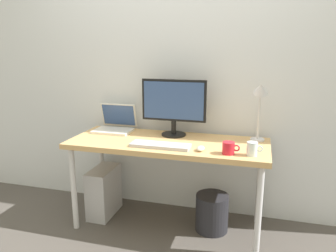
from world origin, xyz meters
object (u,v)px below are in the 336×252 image
Objects in this scene: monitor at (173,104)px; laptop at (115,124)px; desk_lamp at (260,98)px; glass_cup at (252,149)px; wastebasket at (212,213)px; keyboard at (160,145)px; desk at (168,149)px; coffee_mug at (229,148)px; computer_tower at (104,191)px; mouse at (201,148)px.

laptop is at bearing 177.98° from monitor.
glass_cup is at bearing -94.55° from desk_lamp.
monitor reaches higher than wastebasket.
laptop is (-0.53, 0.02, -0.21)m from monitor.
keyboard is 0.72m from wastebasket.
desk is 0.68m from glass_cup.
wastebasket is (0.89, -0.17, -0.63)m from laptop.
glass_cup is (0.64, -0.18, 0.11)m from desk.
laptop is 1.07× the size of wastebasket.
computer_tower is at bearing 168.28° from coffee_mug.
keyboard is at bearing -18.68° from computer_tower.
wastebasket is (0.37, 0.19, -0.59)m from keyboard.
mouse is 0.35m from glass_cup.
monitor reaches higher than desk.
coffee_mug is at bearing -21.59° from desk.
mouse reaches higher than computer_tower.
monitor reaches higher than computer_tower.
laptop is at bearing 162.24° from glass_cup.
glass_cup is at bearing -16.07° from desk.
monitor is 0.57m from laptop.
monitor is at bearing 151.03° from glass_cup.
monitor is at bearing 88.29° from keyboard.
computer_tower is (-0.88, 0.20, -0.53)m from mouse.
keyboard is at bearing -153.14° from wastebasket.
keyboard is 0.50m from coffee_mug.
desk_lamp is 0.46m from glass_cup.
mouse is 1.05m from computer_tower.
desk_lamp is 1.53m from computer_tower.
glass_cup reaches higher than keyboard.
monitor is at bearing -2.02° from laptop.
monitor is 4.93× the size of glass_cup.
coffee_mug is 1.10× the size of glass_cup.
keyboard is at bearing -91.71° from monitor.
laptop reaches higher than keyboard.
monitor is 1.11× the size of desk_lamp.
keyboard reaches higher than computer_tower.
glass_cup is 1.37m from computer_tower.
desk_lamp is 0.51m from coffee_mug.
coffee_mug is 0.28× the size of computer_tower.
laptop reaches higher than glass_cup.
mouse is at bearing -23.96° from laptop.
desk_lamp is (0.67, 0.17, 0.40)m from desk.
keyboard is 4.08× the size of glass_cup.
monitor reaches higher than glass_cup.
glass_cup reaches higher than mouse.
glass_cup reaches higher than desk.
desk_lamp is 0.98m from wastebasket.
laptop reaches higher than desk.
laptop reaches higher than coffee_mug.
laptop is 1.23m from desk_lamp.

